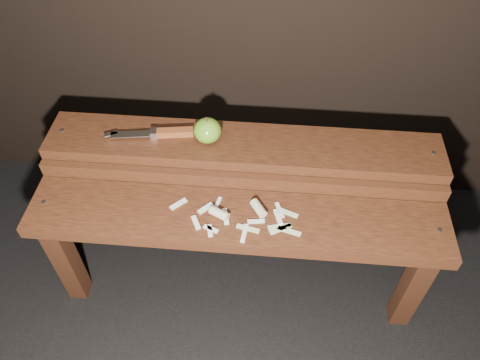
# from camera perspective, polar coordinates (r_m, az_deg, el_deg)

# --- Properties ---
(ground) EXTENTS (60.00, 60.00, 0.00)m
(ground) POSITION_cam_1_polar(r_m,az_deg,el_deg) (1.70, -0.18, -11.75)
(ground) COLOR black
(bench_front_tier) EXTENTS (1.20, 0.20, 0.42)m
(bench_front_tier) POSITION_cam_1_polar(r_m,az_deg,el_deg) (1.37, -0.45, -6.48)
(bench_front_tier) COLOR black
(bench_front_tier) RESTS_ON ground
(bench_rear_tier) EXTENTS (1.20, 0.21, 0.50)m
(bench_rear_tier) POSITION_cam_1_polar(r_m,az_deg,el_deg) (1.47, 0.36, 2.11)
(bench_rear_tier) COLOR black
(bench_rear_tier) RESTS_ON ground
(apple) EXTENTS (0.08, 0.08, 0.09)m
(apple) POSITION_cam_1_polar(r_m,az_deg,el_deg) (1.39, -4.00, 6.05)
(apple) COLOR #5E901D
(apple) RESTS_ON bench_rear_tier
(knife) EXTENTS (0.27, 0.06, 0.02)m
(knife) POSITION_cam_1_polar(r_m,az_deg,el_deg) (1.44, -9.28, 5.68)
(knife) COLOR brown
(knife) RESTS_ON bench_rear_tier
(apple_scraps) EXTENTS (0.38, 0.15, 0.03)m
(apple_scraps) POSITION_cam_1_polar(r_m,az_deg,el_deg) (1.31, 0.05, -4.26)
(apple_scraps) COLOR beige
(apple_scraps) RESTS_ON bench_front_tier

